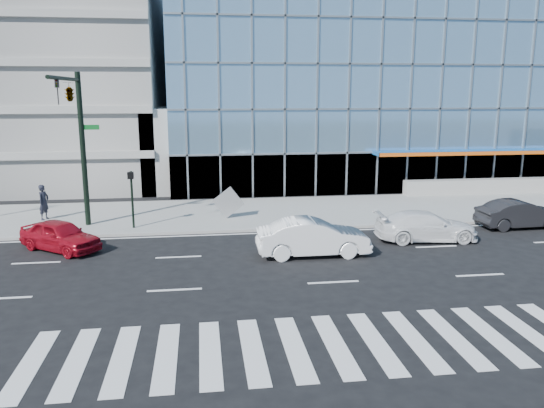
{
  "coord_description": "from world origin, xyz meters",
  "views": [
    {
      "loc": [
        -4.92,
        -22.75,
        7.16
      ],
      "look_at": [
        -1.42,
        3.0,
        1.64
      ],
      "focal_mm": 35.0,
      "sensor_mm": 36.0,
      "label": 1
    }
  ],
  "objects": [
    {
      "name": "sidewalk",
      "position": [
        0.0,
        8.0,
        0.07
      ],
      "size": [
        120.0,
        8.0,
        0.15
      ],
      "primitive_type": "cube",
      "color": "gray",
      "rests_on": "ground"
    },
    {
      "name": "white_suv",
      "position": [
        5.94,
        1.13,
        0.72
      ],
      "size": [
        5.09,
        2.36,
        1.44
      ],
      "primitive_type": "imported",
      "rotation": [
        0.0,
        0.0,
        1.5
      ],
      "color": "white",
      "rests_on": "ground"
    },
    {
      "name": "tilted_panel",
      "position": [
        -3.43,
        6.47,
        1.06
      ],
      "size": [
        1.82,
        0.11,
        1.82
      ],
      "primitive_type": "cube",
      "rotation": [
        0.0,
        0.92,
        0.03
      ],
      "color": "#979797",
      "rests_on": "sidewalk"
    },
    {
      "name": "theatre_building",
      "position": [
        14.0,
        26.0,
        7.5
      ],
      "size": [
        42.0,
        26.0,
        15.0
      ],
      "primitive_type": "cube",
      "color": "#7EADD2",
      "rests_on": "ground"
    },
    {
      "name": "parking_garage",
      "position": [
        -20.0,
        26.0,
        10.0
      ],
      "size": [
        24.0,
        24.0,
        20.0
      ],
      "primitive_type": "cube",
      "color": "gray",
      "rests_on": "ground"
    },
    {
      "name": "ramp_block",
      "position": [
        -6.0,
        18.0,
        3.0
      ],
      "size": [
        6.0,
        8.0,
        6.0
      ],
      "primitive_type": "cube",
      "color": "gray",
      "rests_on": "ground"
    },
    {
      "name": "pedestrian",
      "position": [
        -13.64,
        7.56,
        1.13
      ],
      "size": [
        0.71,
        0.84,
        1.97
      ],
      "primitive_type": "imported",
      "rotation": [
        0.0,
        0.0,
        1.17
      ],
      "color": "black",
      "rests_on": "sidewalk"
    },
    {
      "name": "traffic_signal",
      "position": [
        -11.0,
        4.57,
        6.16
      ],
      "size": [
        1.14,
        5.74,
        8.0
      ],
      "color": "black",
      "rests_on": "sidewalk"
    },
    {
      "name": "ped_signal_post",
      "position": [
        -8.5,
        4.94,
        2.14
      ],
      "size": [
        0.3,
        0.33,
        3.0
      ],
      "color": "black",
      "rests_on": "sidewalk"
    },
    {
      "name": "ground",
      "position": [
        0.0,
        0.0,
        0.0
      ],
      "size": [
        160.0,
        160.0,
        0.0
      ],
      "primitive_type": "plane",
      "color": "black",
      "rests_on": "ground"
    },
    {
      "name": "white_sedan",
      "position": [
        -0.06,
        -0.5,
        0.83
      ],
      "size": [
        5.02,
        1.77,
        1.65
      ],
      "primitive_type": "imported",
      "rotation": [
        0.0,
        0.0,
        1.57
      ],
      "color": "white",
      "rests_on": "ground"
    },
    {
      "name": "red_sedan",
      "position": [
        -11.4,
        1.78,
        0.7
      ],
      "size": [
        4.3,
        3.8,
        1.41
      ],
      "primitive_type": "imported",
      "rotation": [
        0.0,
        0.0,
        0.93
      ],
      "color": "#A30C1B",
      "rests_on": "ground"
    },
    {
      "name": "dark_sedan",
      "position": [
        11.94,
        2.79,
        0.75
      ],
      "size": [
        4.61,
        1.75,
        1.5
      ],
      "primitive_type": "imported",
      "rotation": [
        0.0,
        0.0,
        1.61
      ],
      "color": "black",
      "rests_on": "ground"
    }
  ]
}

